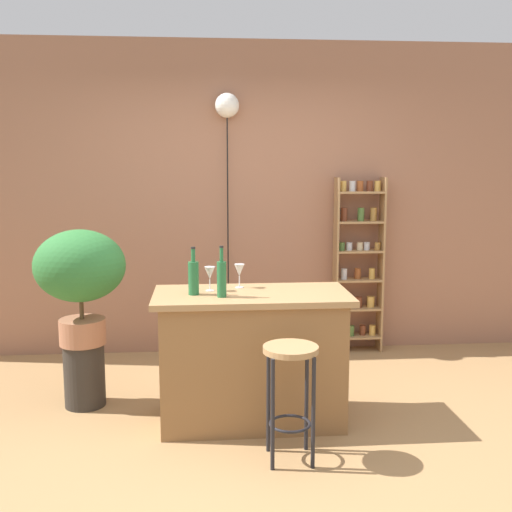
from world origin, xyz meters
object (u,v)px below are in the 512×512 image
object	(u,v)px
bar_stool	(290,377)
plant_stool	(84,375)
bottle_olive_oil	(194,277)
wine_glass_left	(210,274)
bottle_spirits_clear	(222,278)
potted_plant	(80,272)
pendant_globe_light	(227,110)
wine_glass_center	(239,271)
spice_shelf	(358,263)

from	to	relation	value
bar_stool	plant_stool	size ratio (longest dim) A/B	1.51
bottle_olive_oil	wine_glass_left	distance (m)	0.15
bottle_spirits_clear	plant_stool	bearing A→B (deg)	154.23
potted_plant	bottle_spirits_clear	xyz separation A→B (m)	(0.98, -0.47, 0.03)
bar_stool	bottle_olive_oil	xyz separation A→B (m)	(-0.56, 0.56, 0.49)
bottle_spirits_clear	pendant_globe_light	size ratio (longest dim) A/B	0.14
potted_plant	bottle_spirits_clear	distance (m)	1.09
plant_stool	wine_glass_center	xyz separation A→B (m)	(1.11, -0.19, 0.77)
bottle_olive_oil	plant_stool	bearing A→B (deg)	154.27
spice_shelf	wine_glass_center	distance (m)	1.77
spice_shelf	wine_glass_left	distance (m)	1.97
wine_glass_left	pendant_globe_light	size ratio (longest dim) A/B	0.07
spice_shelf	wine_glass_center	bearing A→B (deg)	-131.61
spice_shelf	potted_plant	world-z (taller)	spice_shelf
bottle_spirits_clear	potted_plant	bearing A→B (deg)	154.23
bottle_spirits_clear	wine_glass_left	world-z (taller)	bottle_spirits_clear
plant_stool	spice_shelf	bearing A→B (deg)	26.39
potted_plant	wine_glass_left	bearing A→B (deg)	-16.95
potted_plant	wine_glass_center	distance (m)	1.12
bar_stool	spice_shelf	distance (m)	2.28
bottle_olive_oil	potted_plant	bearing A→B (deg)	154.27
bar_stool	wine_glass_left	bearing A→B (deg)	124.29
wine_glass_center	plant_stool	bearing A→B (deg)	170.47
bar_stool	wine_glass_center	world-z (taller)	wine_glass_center
bottle_spirits_clear	wine_glass_left	distance (m)	0.21
bottle_olive_oil	pendant_globe_light	world-z (taller)	pendant_globe_light
wine_glass_left	pendant_globe_light	distance (m)	1.88
bottle_olive_oil	wine_glass_left	size ratio (longest dim) A/B	1.91
bar_stool	bottle_spirits_clear	xyz separation A→B (m)	(-0.38, 0.47, 0.50)
plant_stool	potted_plant	bearing A→B (deg)	0.00
plant_stool	pendant_globe_light	distance (m)	2.53
wine_glass_left	wine_glass_center	size ratio (longest dim) A/B	1.00
spice_shelf	wine_glass_left	bearing A→B (deg)	-134.31
bottle_olive_oil	wine_glass_left	xyz separation A→B (m)	(0.11, 0.11, -0.00)
spice_shelf	pendant_globe_light	xyz separation A→B (m)	(-1.19, 0.05, 1.37)
bottle_olive_oil	pendant_globe_light	xyz separation A→B (m)	(0.29, 1.56, 1.19)
bottle_spirits_clear	pendant_globe_light	bearing A→B (deg)	86.27
bar_stool	spice_shelf	world-z (taller)	spice_shelf
bar_stool	pendant_globe_light	size ratio (longest dim) A/B	0.30
bottle_spirits_clear	wine_glass_left	xyz separation A→B (m)	(-0.07, 0.20, -0.01)
spice_shelf	potted_plant	distance (m)	2.54
bar_stool	potted_plant	world-z (taller)	potted_plant
spice_shelf	plant_stool	distance (m)	2.61
bar_stool	bottle_olive_oil	world-z (taller)	bottle_olive_oil
bottle_spirits_clear	wine_glass_left	bearing A→B (deg)	110.55
plant_stool	bottle_olive_oil	xyz separation A→B (m)	(0.80, -0.38, 0.77)
bottle_olive_oil	spice_shelf	bearing A→B (deg)	45.68
spice_shelf	bottle_olive_oil	world-z (taller)	spice_shelf
plant_stool	bottle_olive_oil	distance (m)	1.18
bar_stool	wine_glass_left	xyz separation A→B (m)	(-0.45, 0.67, 0.49)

